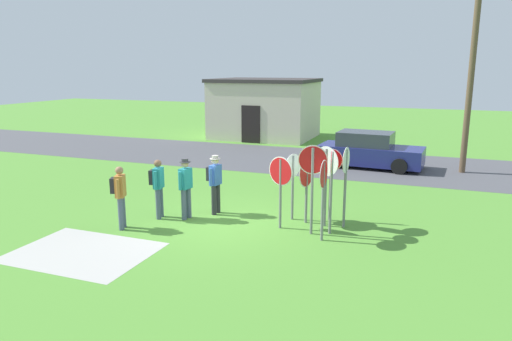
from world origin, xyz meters
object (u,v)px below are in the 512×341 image
(stop_sign_low_front, at_px, (331,179))
(person_in_teal, at_px, (158,184))
(stop_sign_tallest, at_px, (323,187))
(person_near_signs, at_px, (120,193))
(parked_car_on_street, at_px, (369,151))
(person_holding_notes, at_px, (215,180))
(stop_sign_far_back, at_px, (307,177))
(stop_sign_leaning_right, at_px, (331,173))
(stop_sign_leaning_left, at_px, (346,174))
(stop_sign_nearest, at_px, (293,176))
(stop_sign_rear_right, at_px, (280,180))
(stop_sign_rear_left, at_px, (312,174))
(utility_pole, at_px, (472,66))
(stop_sign_center_cluster, at_px, (326,172))
(person_in_dark_shirt, at_px, (186,185))

(stop_sign_low_front, distance_m, person_in_teal, 4.87)
(stop_sign_tallest, relative_size, person_near_signs, 1.21)
(parked_car_on_street, bearing_deg, person_holding_notes, -111.93)
(stop_sign_far_back, xyz_separation_m, stop_sign_leaning_right, (0.56, 0.45, 0.07))
(stop_sign_far_back, relative_size, person_near_signs, 1.13)
(stop_sign_far_back, distance_m, stop_sign_leaning_right, 0.72)
(stop_sign_leaning_left, xyz_separation_m, stop_sign_nearest, (-1.48, 0.15, -0.20))
(stop_sign_low_front, distance_m, stop_sign_rear_right, 1.34)
(stop_sign_leaning_right, height_order, stop_sign_low_front, stop_sign_low_front)
(stop_sign_rear_left, bearing_deg, stop_sign_leaning_left, 51.90)
(person_holding_notes, bearing_deg, stop_sign_nearest, 7.10)
(stop_sign_nearest, xyz_separation_m, person_near_signs, (-4.03, -2.35, -0.29))
(parked_car_on_street, height_order, stop_sign_far_back, stop_sign_far_back)
(utility_pole, bearing_deg, stop_sign_rear_left, -113.23)
(person_in_teal, height_order, person_holding_notes, person_holding_notes)
(stop_sign_rear_right, xyz_separation_m, person_in_teal, (-3.49, -0.39, -0.34))
(stop_sign_far_back, relative_size, stop_sign_rear_right, 0.98)
(utility_pole, relative_size, parked_car_on_street, 1.84)
(stop_sign_rear_left, relative_size, stop_sign_rear_right, 1.20)
(stop_sign_center_cluster, distance_m, person_in_dark_shirt, 3.91)
(stop_sign_nearest, xyz_separation_m, person_in_teal, (-3.59, -1.21, -0.29))
(person_in_dark_shirt, bearing_deg, stop_sign_center_cluster, 11.29)
(stop_sign_center_cluster, bearing_deg, stop_sign_leaning_left, 9.70)
(stop_sign_nearest, bearing_deg, person_in_dark_shirt, -160.59)
(stop_sign_leaning_right, relative_size, person_in_dark_shirt, 1.17)
(stop_sign_center_cluster, distance_m, stop_sign_rear_right, 1.24)
(stop_sign_nearest, bearing_deg, stop_sign_low_front, -32.46)
(stop_sign_rear_left, distance_m, stop_sign_nearest, 1.33)
(stop_sign_rear_right, distance_m, stop_sign_tallest, 1.35)
(stop_sign_nearest, bearing_deg, utility_pole, 59.91)
(parked_car_on_street, bearing_deg, stop_sign_tallest, -89.49)
(utility_pole, distance_m, person_holding_notes, 11.52)
(person_in_teal, xyz_separation_m, person_holding_notes, (1.33, 0.93, 0.03))
(stop_sign_tallest, bearing_deg, stop_sign_leaning_right, 95.45)
(utility_pole, height_order, stop_sign_leaning_right, utility_pole)
(stop_sign_nearest, height_order, stop_sign_tallest, stop_sign_tallest)
(person_near_signs, bearing_deg, person_in_teal, 68.80)
(stop_sign_tallest, distance_m, person_in_teal, 4.76)
(utility_pole, xyz_separation_m, stop_sign_leaning_left, (-3.30, -8.40, -2.77))
(stop_sign_low_front, xyz_separation_m, stop_sign_rear_right, (-1.33, -0.03, -0.14))
(stop_sign_rear_left, bearing_deg, stop_sign_nearest, 128.48)
(person_near_signs, bearing_deg, parked_car_on_street, 63.75)
(stop_sign_rear_left, bearing_deg, utility_pole, 66.77)
(stop_sign_far_back, xyz_separation_m, person_near_signs, (-4.47, -2.20, -0.31))
(person_in_dark_shirt, bearing_deg, stop_sign_low_front, 2.88)
(stop_sign_nearest, bearing_deg, stop_sign_leaning_right, 16.68)
(stop_sign_tallest, bearing_deg, parked_car_on_street, 90.51)
(parked_car_on_street, distance_m, person_in_dark_shirt, 9.80)
(stop_sign_rear_right, bearing_deg, person_holding_notes, 165.95)
(stop_sign_rear_left, distance_m, person_in_dark_shirt, 3.68)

